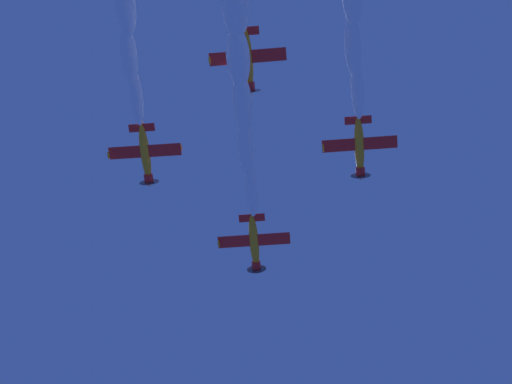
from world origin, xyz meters
The scene contains 5 objects.
airplane_lead centered at (-0.68, -2.40, 84.67)m, with size 7.83×8.79×2.49m.
airplane_left_wingman centered at (-10.83, 10.81, 85.86)m, with size 7.83×8.77×2.60m.
airplane_right_wingman centered at (-12.84, -14.18, 84.99)m, with size 7.82×8.79×2.53m.
airplane_slot_tail centered at (-22.36, -0.88, 84.61)m, with size 7.80×8.79×2.55m.
smoke_trail_lead centered at (-25.07, 0.45, 83.56)m, with size 33.03×6.64×3.95m.
Camera 1 is at (-30.80, -1.47, 1.69)m, focal length 51.49 mm.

